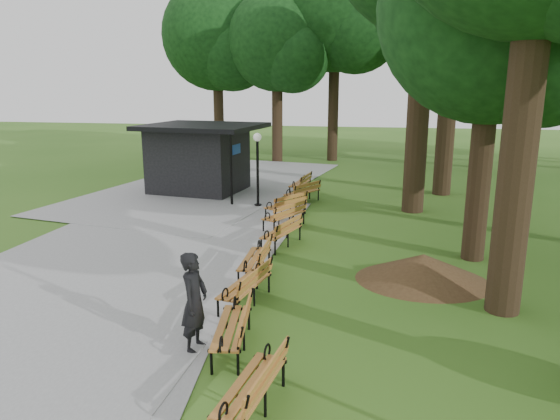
% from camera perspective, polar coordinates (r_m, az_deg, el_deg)
% --- Properties ---
extents(ground, '(100.00, 100.00, 0.00)m').
position_cam_1_polar(ground, '(10.65, -5.60, -12.41)').
color(ground, '#34641C').
rests_on(ground, ground).
extents(path, '(12.00, 38.00, 0.06)m').
position_cam_1_polar(path, '(14.67, -17.50, -5.44)').
color(path, gray).
rests_on(path, ground).
extents(person, '(0.49, 0.70, 1.83)m').
position_cam_1_polar(person, '(9.45, -9.37, -9.92)').
color(person, black).
rests_on(person, ground).
extents(kiosk, '(5.31, 4.78, 2.99)m').
position_cam_1_polar(kiosk, '(23.24, -8.92, 5.64)').
color(kiosk, black).
rests_on(kiosk, ground).
extents(lamp_post, '(0.32, 0.32, 2.86)m').
position_cam_1_polar(lamp_post, '(19.97, -2.48, 6.21)').
color(lamp_post, black).
rests_on(lamp_post, ground).
extents(dirt_mound, '(2.70, 2.70, 0.68)m').
position_cam_1_polar(dirt_mound, '(13.11, 15.40, -6.11)').
color(dirt_mound, '#47301C').
rests_on(dirt_mound, ground).
extents(bench_1, '(0.90, 1.97, 0.88)m').
position_cam_1_polar(bench_1, '(7.89, -3.22, -18.75)').
color(bench_1, '#B46A29').
rests_on(bench_1, ground).
extents(bench_2, '(0.89, 1.97, 0.88)m').
position_cam_1_polar(bench_2, '(9.54, -5.34, -12.71)').
color(bench_2, '#B46A29').
rests_on(bench_2, ground).
extents(bench_3, '(0.99, 1.99, 0.88)m').
position_cam_1_polar(bench_3, '(11.34, -3.88, -8.26)').
color(bench_3, '#B46A29').
rests_on(bench_3, ground).
extents(bench_4, '(0.70, 1.92, 0.88)m').
position_cam_1_polar(bench_4, '(12.95, -2.81, -5.41)').
color(bench_4, '#B46A29').
rests_on(bench_4, ground).
extents(bench_5, '(1.15, 2.00, 0.88)m').
position_cam_1_polar(bench_5, '(15.27, 0.15, -2.41)').
color(bench_5, '#B46A29').
rests_on(bench_5, ground).
extents(bench_6, '(1.43, 1.98, 0.88)m').
position_cam_1_polar(bench_6, '(17.20, 0.45, -0.57)').
color(bench_6, '#B46A29').
rests_on(bench_6, ground).
extents(bench_7, '(1.54, 1.95, 0.88)m').
position_cam_1_polar(bench_7, '(18.65, 0.65, 0.55)').
color(bench_7, '#B46A29').
rests_on(bench_7, ground).
extents(bench_8, '(1.47, 1.97, 0.88)m').
position_cam_1_polar(bench_8, '(20.85, 2.44, 1.95)').
color(bench_8, '#B46A29').
rests_on(bench_8, ground).
extents(bench_9, '(0.89, 1.97, 0.88)m').
position_cam_1_polar(bench_9, '(22.73, 2.22, 2.92)').
color(bench_9, '#B46A29').
rests_on(bench_9, ground).
extents(lawn_tree_1, '(5.75, 5.75, 9.39)m').
position_cam_1_polar(lawn_tree_1, '(14.66, 22.48, 19.75)').
color(lawn_tree_1, black).
rests_on(lawn_tree_1, ground).
extents(tree_backdrop, '(36.59, 9.23, 16.44)m').
position_cam_1_polar(tree_backdrop, '(32.56, 19.39, 19.19)').
color(tree_backdrop, black).
rests_on(tree_backdrop, ground).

